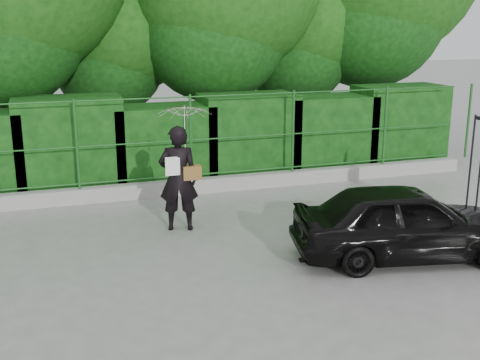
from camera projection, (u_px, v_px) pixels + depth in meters
name	position (u px, v px, depth m)	size (l,w,h in m)	color
ground	(239.00, 279.00, 8.54)	(80.00, 80.00, 0.00)	gray
kerb	(173.00, 188.00, 12.64)	(14.00, 0.25, 0.30)	#9E9E99
fence	(182.00, 138.00, 12.43)	(14.13, 0.06, 1.80)	#1A531C
hedge	(166.00, 142.00, 13.37)	(14.20, 1.20, 2.02)	black
woman	(182.00, 151.00, 10.30)	(0.99, 0.94, 2.18)	black
car	(406.00, 222.00, 9.18)	(1.39, 3.45, 1.18)	black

